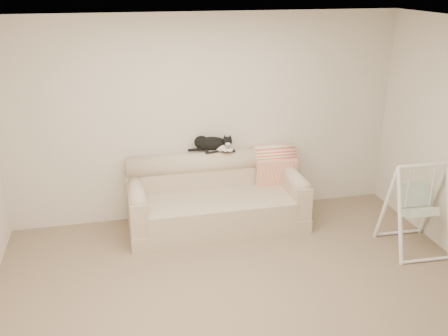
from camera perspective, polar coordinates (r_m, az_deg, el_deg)
name	(u,v)px	position (r m, az deg, el deg)	size (l,w,h in m)	color
ground_plane	(246,297)	(5.13, 2.58, -14.55)	(5.00, 5.00, 0.00)	#74624B
room_shell	(249,153)	(4.42, 2.91, 1.73)	(5.04, 4.04, 2.60)	silver
sofa	(216,199)	(6.32, -0.94, -3.53)	(2.20, 0.93, 0.90)	tan
remote_a	(212,151)	(6.32, -1.33, 1.90)	(0.19, 0.09, 0.03)	black
remote_b	(228,151)	(6.35, 0.51, 1.98)	(0.17, 0.07, 0.02)	black
tuxedo_cat	(212,143)	(6.32, -1.37, 2.83)	(0.57, 0.33, 0.22)	black
throw_blanket	(274,160)	(6.59, 5.71, 0.93)	(0.54, 0.38, 0.58)	#DC4934
baby_swing	(417,207)	(6.12, 21.16, -4.13)	(0.67, 0.71, 1.06)	white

